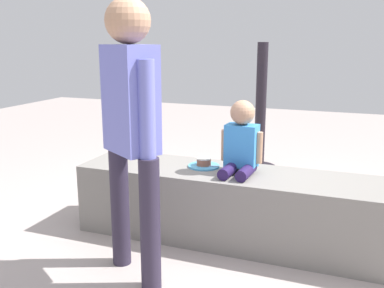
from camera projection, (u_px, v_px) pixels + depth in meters
name	position (u px, v px, depth m)	size (l,w,h in m)	color
ground_plane	(234.00, 239.00, 3.02)	(12.00, 12.00, 0.00)	#A29692
concrete_ledge	(235.00, 206.00, 2.97)	(2.17, 0.53, 0.49)	gray
child_seated	(241.00, 141.00, 2.86)	(0.28, 0.32, 0.48)	#261748
adult_standing	(131.00, 117.00, 2.35)	(0.41, 0.33, 1.57)	#2B2437
cake_plate	(204.00, 164.00, 3.03)	(0.22, 0.22, 0.07)	#4CA5D8
gift_bag	(374.00, 209.00, 3.16)	(0.22, 0.13, 0.34)	gold
railing_post	(260.00, 122.00, 4.54)	(0.36, 0.36, 1.33)	black
water_bottle_near_gift	(304.00, 185.00, 3.81)	(0.07, 0.07, 0.24)	silver
party_cup_red	(254.00, 183.00, 4.04)	(0.08, 0.08, 0.11)	red
handbag_black_leather	(148.00, 189.00, 3.74)	(0.29, 0.10, 0.29)	black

